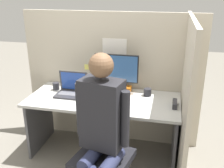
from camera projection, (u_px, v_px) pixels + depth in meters
The scene contains 13 objects.
cubicle_panel_back at pixel (111, 79), 3.22m from camera, with size 2.17×0.05×1.61m.
cubicle_panel_right at pixel (185, 100), 2.62m from camera, with size 0.04×1.38×1.61m.
desk at pixel (103, 111), 2.95m from camera, with size 1.67×0.73×0.71m.
paper_box at pixel (116, 90), 3.06m from camera, with size 0.33×0.22×0.06m.
monitor at pixel (116, 71), 2.98m from camera, with size 0.50×0.21×0.40m.
laptop at pixel (72, 90), 2.98m from camera, with size 0.33×0.24×0.26m.
mouse at pixel (89, 98), 2.86m from camera, with size 0.07×0.04×0.03m.
stapler at pixel (175, 104), 2.70m from camera, with size 0.05×0.17×0.06m.
carrot_toy at pixel (84, 103), 2.73m from camera, with size 0.05×0.13×0.05m.
office_chair at pixel (103, 145), 2.35m from camera, with size 0.55×0.60×1.04m.
person at pixel (102, 126), 2.11m from camera, with size 0.47×0.46×1.41m.
coffee_mug at pixel (147, 92), 2.96m from camera, with size 0.09×0.09×0.08m.
pen_cup at pixel (56, 86), 3.12m from camera, with size 0.08×0.08×0.09m.
Camera 1 is at (0.68, -2.20, 1.88)m, focal length 42.00 mm.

